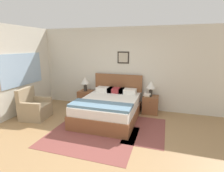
# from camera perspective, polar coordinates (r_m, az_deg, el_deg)

# --- Properties ---
(ground_plane) EXTENTS (16.00, 16.00, 0.00)m
(ground_plane) POSITION_cam_1_polar(r_m,az_deg,el_deg) (3.75, -7.68, -19.90)
(ground_plane) COLOR #99754C
(wall_back) EXTENTS (7.93, 0.09, 2.60)m
(wall_back) POSITION_cam_1_polar(r_m,az_deg,el_deg) (5.71, 3.28, 5.72)
(wall_back) COLOR beige
(wall_back) RESTS_ON ground_plane
(wall_left) EXTENTS (0.08, 5.03, 2.60)m
(wall_left) POSITION_cam_1_polar(r_m,az_deg,el_deg) (5.93, -27.66, 4.52)
(wall_left) COLOR beige
(wall_left) RESTS_ON ground_plane
(area_rug_main) EXTENTS (2.04, 1.57, 0.01)m
(area_rug_main) POSITION_cam_1_polar(r_m,az_deg,el_deg) (4.17, -7.19, -16.10)
(area_rug_main) COLOR brown
(area_rug_main) RESTS_ON ground_plane
(area_rug_bedside) EXTENTS (0.91, 1.57, 0.01)m
(area_rug_bedside) POSITION_cam_1_polar(r_m,az_deg,el_deg) (4.51, 10.94, -13.87)
(area_rug_bedside) COLOR brown
(area_rug_bedside) RESTS_ON ground_plane
(bed) EXTENTS (1.57, 2.01, 1.12)m
(bed) POSITION_cam_1_polar(r_m,az_deg,el_deg) (4.97, -0.97, -7.04)
(bed) COLOR brown
(bed) RESTS_ON ground_plane
(armchair) EXTENTS (0.76, 0.78, 0.87)m
(armchair) POSITION_cam_1_polar(r_m,az_deg,el_deg) (5.47, -24.06, -6.62)
(armchair) COLOR #998466
(armchair) RESTS_ON ground_plane
(nightstand_near_window) EXTENTS (0.46, 0.46, 0.53)m
(nightstand_near_window) POSITION_cam_1_polar(r_m,az_deg,el_deg) (6.05, -8.46, -4.01)
(nightstand_near_window) COLOR brown
(nightstand_near_window) RESTS_ON ground_plane
(nightstand_by_door) EXTENTS (0.46, 0.46, 0.53)m
(nightstand_by_door) POSITION_cam_1_polar(r_m,az_deg,el_deg) (5.50, 12.42, -5.95)
(nightstand_by_door) COLOR brown
(nightstand_by_door) RESTS_ON ground_plane
(table_lamp_near_window) EXTENTS (0.28, 0.28, 0.47)m
(table_lamp_near_window) POSITION_cam_1_polar(r_m,az_deg,el_deg) (5.90, -8.77, 1.52)
(table_lamp_near_window) COLOR #2D2823
(table_lamp_near_window) RESTS_ON nightstand_near_window
(table_lamp_by_door) EXTENTS (0.28, 0.28, 0.47)m
(table_lamp_by_door) POSITION_cam_1_polar(r_m,az_deg,el_deg) (5.33, 12.60, 0.11)
(table_lamp_by_door) COLOR #2D2823
(table_lamp_by_door) RESTS_ON nightstand_by_door
(book_thick_bottom) EXTENTS (0.17, 0.21, 0.04)m
(book_thick_bottom) POSITION_cam_1_polar(r_m,az_deg,el_deg) (5.38, 11.43, -3.13)
(book_thick_bottom) COLOR beige
(book_thick_bottom) RESTS_ON nightstand_by_door
(book_hardcover_middle) EXTENTS (0.20, 0.28, 0.04)m
(book_hardcover_middle) POSITION_cam_1_polar(r_m,az_deg,el_deg) (5.37, 11.44, -2.73)
(book_hardcover_middle) COLOR silver
(book_hardcover_middle) RESTS_ON book_thick_bottom
(book_novel_upper) EXTENTS (0.22, 0.28, 0.03)m
(book_novel_upper) POSITION_cam_1_polar(r_m,az_deg,el_deg) (5.36, 11.46, -2.35)
(book_novel_upper) COLOR silver
(book_novel_upper) RESTS_ON book_hardcover_middle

